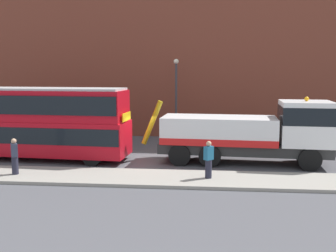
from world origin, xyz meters
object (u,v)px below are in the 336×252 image
object	(u,v)px
double_decker_bus	(32,120)
pedestrian_onlooker	(15,157)
street_lamp	(176,92)
pedestrian_bystander	(209,160)
recovery_tow_truck	(252,132)

from	to	relation	value
double_decker_bus	pedestrian_onlooker	xyz separation A→B (m)	(0.85, -3.90, -1.25)
pedestrian_onlooker	street_lamp	xyz separation A→B (m)	(6.80, 10.75, 2.49)
pedestrian_onlooker	street_lamp	distance (m)	12.96
pedestrian_bystander	street_lamp	size ratio (longest dim) A/B	0.29
recovery_tow_truck	street_lamp	world-z (taller)	street_lamp
pedestrian_bystander	double_decker_bus	bearing A→B (deg)	25.89
double_decker_bus	street_lamp	size ratio (longest dim) A/B	1.92
recovery_tow_truck	double_decker_bus	xyz separation A→B (m)	(-12.27, 0.03, 0.47)
recovery_tow_truck	pedestrian_onlooker	size ratio (longest dim) A/B	5.98
double_decker_bus	pedestrian_onlooker	bearing A→B (deg)	-73.65
recovery_tow_truck	pedestrian_bystander	distance (m)	4.42
pedestrian_onlooker	street_lamp	world-z (taller)	street_lamp
double_decker_bus	pedestrian_bystander	xyz separation A→B (m)	(9.93, -3.71, -1.25)
street_lamp	double_decker_bus	bearing A→B (deg)	-138.16
recovery_tow_truck	double_decker_bus	world-z (taller)	double_decker_bus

